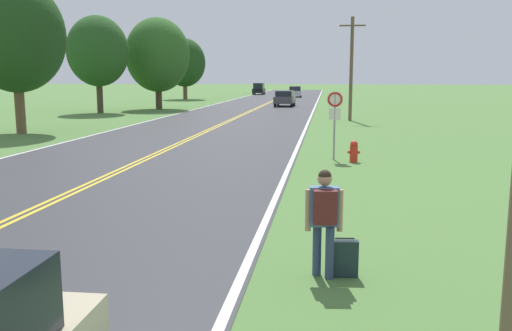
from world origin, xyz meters
The scene contains 12 objects.
hitchhiker_person centered at (6.88, 5.69, 1.06)m, with size 0.59×0.43×1.73m.
suitcase centered at (7.21, 5.78, 0.30)m, with size 0.45×0.19×0.65m.
fire_hydrant centered at (7.89, 17.58, 0.41)m, with size 0.45×0.29×0.80m.
traffic_sign centered at (7.17, 18.03, 1.96)m, with size 0.60×0.10×2.59m.
utility_pole_midground centered at (8.48, 36.58, 3.75)m, with size 1.80×0.24×7.20m.
tree_left_verge centered at (-12.48, 41.91, 5.19)m, with size 5.15×5.15×8.17m.
tree_behind_sign centered at (-9.09, 47.66, 5.08)m, with size 6.01×6.01×8.55m.
tree_mid_treeline centered at (-12.29, 69.38, 4.87)m, with size 5.57×5.57×8.09m.
tree_right_cluster centered at (-9.98, 25.46, 5.29)m, with size 5.33×5.33×8.37m.
car_dark_grey_suv_approaching centered at (2.43, 54.05, 0.88)m, with size 2.03×4.09×1.62m.
car_silver_van_mid_near centered at (1.98, 79.30, 0.85)m, with size 2.10×4.90×1.59m.
car_black_van_mid_far centered at (-4.81, 89.59, 0.98)m, with size 1.85×4.21×1.92m.
Camera 1 is at (6.90, -2.58, 3.17)m, focal length 38.00 mm.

